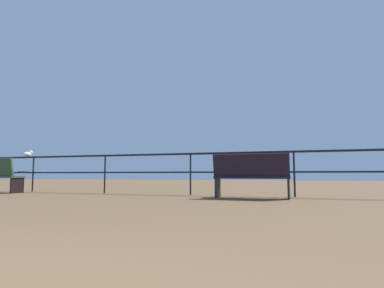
# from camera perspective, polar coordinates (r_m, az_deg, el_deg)

# --- Properties ---
(pier_railing) EXTENTS (23.04, 0.05, 1.08)m
(pier_railing) POSITION_cam_1_polar(r_m,az_deg,el_deg) (7.93, 8.54, -3.36)
(pier_railing) COLOR black
(pier_railing) RESTS_ON ground_plane
(bench_near_left) EXTENTS (1.64, 0.62, 0.97)m
(bench_near_left) POSITION_cam_1_polar(r_m,az_deg,el_deg) (7.09, 10.56, -5.28)
(bench_near_left) COLOR black
(bench_near_left) RESTS_ON ground_plane
(seagull_on_rail) EXTENTS (0.19, 0.42, 0.20)m
(seagull_on_rail) POSITION_cam_1_polar(r_m,az_deg,el_deg) (11.18, -27.36, -1.57)
(seagull_on_rail) COLOR white
(seagull_on_rail) RESTS_ON pier_railing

